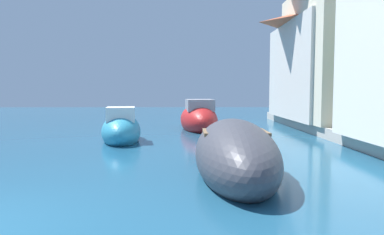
% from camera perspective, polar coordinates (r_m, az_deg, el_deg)
% --- Properties ---
extents(quay_promenade, '(44.00, 32.00, 0.50)m').
position_cam_1_polar(quay_promenade, '(5.46, 3.94, -16.38)').
color(quay_promenade, '#ADA89E').
rests_on(quay_promenade, ground).
extents(moored_boat_0, '(2.20, 4.18, 1.79)m').
position_cam_1_polar(moored_boat_0, '(15.88, -10.97, -1.90)').
color(moored_boat_0, teal).
rests_on(moored_boat_0, ground).
extents(moored_boat_2, '(2.08, 5.91, 1.83)m').
position_cam_1_polar(moored_boat_2, '(9.53, 6.69, -5.79)').
color(moored_boat_2, '#3F3F47').
rests_on(moored_boat_2, ground).
extents(moored_boat_6, '(2.44, 5.37, 2.05)m').
position_cam_1_polar(moored_boat_6, '(20.29, 1.05, -0.22)').
color(moored_boat_6, '#B21E1E').
rests_on(moored_boat_6, ground).
extents(waterfront_building_annex, '(6.68, 7.47, 8.12)m').
position_cam_1_polar(waterfront_building_annex, '(21.72, 24.35, 10.42)').
color(waterfront_building_annex, beige).
rests_on(waterfront_building_annex, quay_promenade).
extents(waterfront_building_far, '(7.03, 8.86, 6.74)m').
position_cam_1_polar(waterfront_building_far, '(23.22, 22.47, 8.36)').
color(waterfront_building_far, beige).
rests_on(waterfront_building_far, quay_promenade).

